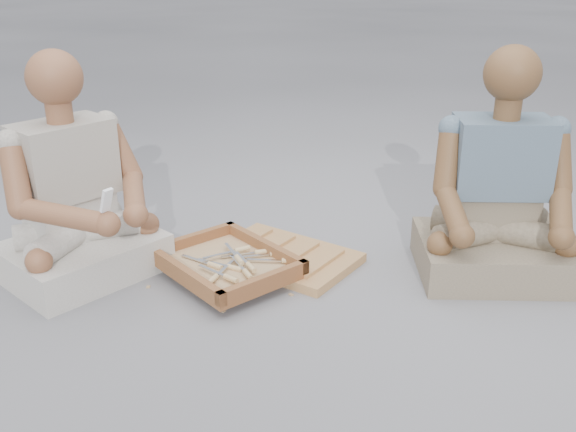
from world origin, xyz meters
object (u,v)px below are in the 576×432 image
Objects in this scene: craftsman at (76,203)px; companion at (498,203)px; carved_panel at (284,257)px; tool_tray at (226,264)px.

companion reaches higher than craftsman.
carved_panel is 0.30m from tool_tray.
companion is (0.89, 0.71, 0.25)m from tool_tray.
tool_tray is at bearing -110.35° from carved_panel.
carved_panel is at bearing 140.57° from craftsman.
carved_panel is 0.64× the size of companion.
tool_tray is 1.17m from companion.
companion reaches higher than carved_panel.
tool_tray is at bearing 4.88° from companion.
tool_tray is (-0.10, -0.27, 0.05)m from carved_panel.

